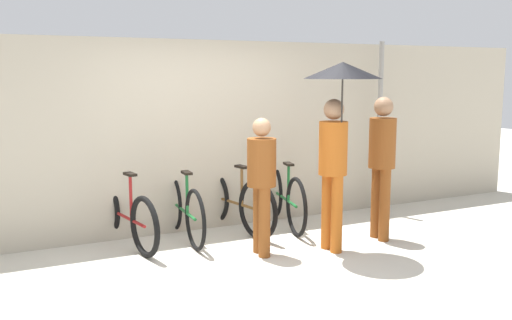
{
  "coord_description": "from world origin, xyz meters",
  "views": [
    {
      "loc": [
        -2.55,
        -4.95,
        2.0
      ],
      "look_at": [
        0.37,
        0.97,
        1.0
      ],
      "focal_mm": 40.0,
      "sensor_mm": 36.0,
      "label": 1
    }
  ],
  "objects_px": {
    "pedestrian_leading": "(262,177)",
    "pedestrian_trailing": "(382,157)",
    "parked_bicycle_0": "(125,215)",
    "parked_bicycle_2": "(234,201)",
    "parked_bicycle_3": "(284,197)",
    "pedestrian_center": "(338,112)",
    "parked_bicycle_1": "(183,209)"
  },
  "relations": [
    {
      "from": "parked_bicycle_0",
      "to": "parked_bicycle_2",
      "type": "relative_size",
      "value": 1.02
    },
    {
      "from": "parked_bicycle_2",
      "to": "pedestrian_center",
      "type": "height_order",
      "value": "pedestrian_center"
    },
    {
      "from": "pedestrian_leading",
      "to": "pedestrian_trailing",
      "type": "xyz_separation_m",
      "value": [
        1.57,
        -0.1,
        0.13
      ]
    },
    {
      "from": "parked_bicycle_0",
      "to": "pedestrian_leading",
      "type": "distance_m",
      "value": 1.72
    },
    {
      "from": "parked_bicycle_2",
      "to": "parked_bicycle_0",
      "type": "bearing_deg",
      "value": 79.19
    },
    {
      "from": "parked_bicycle_0",
      "to": "parked_bicycle_2",
      "type": "xyz_separation_m",
      "value": [
        1.4,
        0.0,
        0.03
      ]
    },
    {
      "from": "pedestrian_center",
      "to": "parked_bicycle_0",
      "type": "bearing_deg",
      "value": -36.1
    },
    {
      "from": "pedestrian_leading",
      "to": "pedestrian_center",
      "type": "height_order",
      "value": "pedestrian_center"
    },
    {
      "from": "parked_bicycle_1",
      "to": "pedestrian_trailing",
      "type": "height_order",
      "value": "pedestrian_trailing"
    },
    {
      "from": "pedestrian_center",
      "to": "pedestrian_trailing",
      "type": "xyz_separation_m",
      "value": [
        0.78,
        0.2,
        -0.57
      ]
    },
    {
      "from": "parked_bicycle_1",
      "to": "parked_bicycle_2",
      "type": "bearing_deg",
      "value": -81.72
    },
    {
      "from": "parked_bicycle_2",
      "to": "pedestrian_leading",
      "type": "distance_m",
      "value": 1.15
    },
    {
      "from": "parked_bicycle_3",
      "to": "pedestrian_leading",
      "type": "xyz_separation_m",
      "value": [
        -0.82,
        -0.96,
        0.5
      ]
    },
    {
      "from": "parked_bicycle_3",
      "to": "pedestrian_leading",
      "type": "height_order",
      "value": "pedestrian_leading"
    },
    {
      "from": "parked_bicycle_0",
      "to": "parked_bicycle_1",
      "type": "xyz_separation_m",
      "value": [
        0.7,
        -0.06,
        0.02
      ]
    },
    {
      "from": "parked_bicycle_2",
      "to": "pedestrian_leading",
      "type": "bearing_deg",
      "value": 162.36
    },
    {
      "from": "parked_bicycle_1",
      "to": "parked_bicycle_3",
      "type": "bearing_deg",
      "value": -87.19
    },
    {
      "from": "parked_bicycle_1",
      "to": "pedestrian_leading",
      "type": "distance_m",
      "value": 1.24
    },
    {
      "from": "parked_bicycle_3",
      "to": "parked_bicycle_0",
      "type": "bearing_deg",
      "value": 100.2
    },
    {
      "from": "pedestrian_center",
      "to": "pedestrian_trailing",
      "type": "bearing_deg",
      "value": -169.29
    },
    {
      "from": "pedestrian_center",
      "to": "pedestrian_leading",
      "type": "bearing_deg",
      "value": -23.98
    },
    {
      "from": "parked_bicycle_0",
      "to": "parked_bicycle_3",
      "type": "relative_size",
      "value": 1.01
    },
    {
      "from": "parked_bicycle_2",
      "to": "pedestrian_leading",
      "type": "xyz_separation_m",
      "value": [
        -0.12,
        -1.03,
        0.5
      ]
    },
    {
      "from": "parked_bicycle_0",
      "to": "parked_bicycle_3",
      "type": "height_order",
      "value": "parked_bicycle_0"
    },
    {
      "from": "pedestrian_trailing",
      "to": "parked_bicycle_0",
      "type": "bearing_deg",
      "value": -15.89
    },
    {
      "from": "pedestrian_trailing",
      "to": "pedestrian_leading",
      "type": "bearing_deg",
      "value": 2.11
    },
    {
      "from": "parked_bicycle_3",
      "to": "pedestrian_center",
      "type": "bearing_deg",
      "value": -169.47
    },
    {
      "from": "parked_bicycle_3",
      "to": "pedestrian_center",
      "type": "height_order",
      "value": "pedestrian_center"
    },
    {
      "from": "pedestrian_center",
      "to": "parked_bicycle_2",
      "type": "bearing_deg",
      "value": -66.72
    },
    {
      "from": "parked_bicycle_2",
      "to": "pedestrian_center",
      "type": "relative_size",
      "value": 0.81
    },
    {
      "from": "parked_bicycle_2",
      "to": "parked_bicycle_3",
      "type": "bearing_deg",
      "value": -106.65
    },
    {
      "from": "pedestrian_center",
      "to": "pedestrian_trailing",
      "type": "distance_m",
      "value": 0.99
    }
  ]
}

